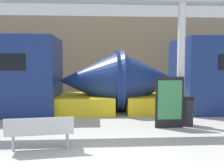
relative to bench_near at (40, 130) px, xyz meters
name	(u,v)px	position (x,y,z in m)	size (l,w,h in m)	color
station_wall	(99,56)	(1.48, 10.19, 2.01)	(56.00, 0.20, 5.00)	#9E8460
bench_near	(40,130)	(0.00, 0.00, 0.00)	(1.59, 0.61, 0.81)	#ADB2B7
trash_bin	(186,111)	(4.26, 2.16, -0.02)	(0.49, 0.49, 0.93)	black
poster_board	(169,102)	(3.62, 1.89, 0.34)	(0.90, 0.07, 1.63)	black
support_column_near	(181,65)	(4.09, 2.26, 1.50)	(0.25, 0.25, 3.97)	silver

